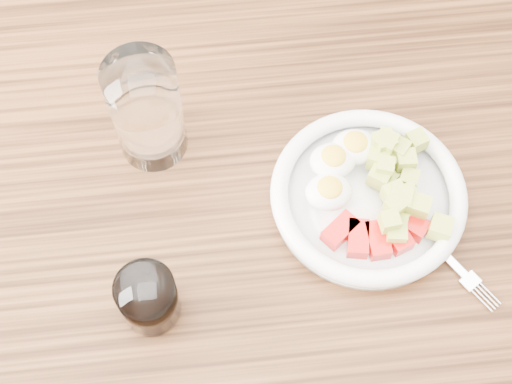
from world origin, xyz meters
The scene contains 6 objects.
ground centered at (0.00, 0.00, 0.00)m, with size 4.00×4.00×0.00m, color brown.
dining_table centered at (0.00, 0.00, 0.67)m, with size 1.50×0.90×0.77m.
bowl centered at (0.12, 0.00, 0.79)m, with size 0.23×0.23×0.06m.
fork centered at (0.18, -0.05, 0.77)m, with size 0.11×0.16×0.01m.
water_glass centered at (-0.13, 0.11, 0.84)m, with size 0.08×0.08×0.15m, color white.
coffee_glass centered at (-0.14, -0.11, 0.81)m, with size 0.06×0.06×0.07m.
Camera 1 is at (-0.05, -0.36, 1.54)m, focal length 50.00 mm.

